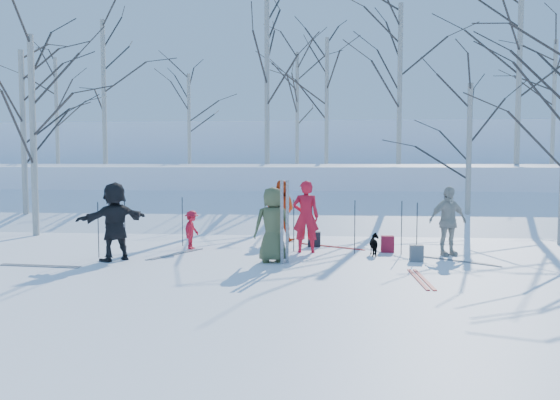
# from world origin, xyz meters

# --- Properties ---
(ground) EXTENTS (120.00, 120.00, 0.00)m
(ground) POSITION_xyz_m (0.00, 0.00, 0.00)
(ground) COLOR white
(ground) RESTS_ON ground
(snow_ramp) EXTENTS (70.00, 9.49, 4.12)m
(snow_ramp) POSITION_xyz_m (0.00, 7.00, 0.15)
(snow_ramp) COLOR white
(snow_ramp) RESTS_ON ground
(snow_plateau) EXTENTS (70.00, 18.00, 2.20)m
(snow_plateau) POSITION_xyz_m (0.00, 17.00, 1.00)
(snow_plateau) COLOR white
(snow_plateau) RESTS_ON ground
(far_hill) EXTENTS (90.00, 30.00, 6.00)m
(far_hill) POSITION_xyz_m (0.00, 38.00, 2.00)
(far_hill) COLOR white
(far_hill) RESTS_ON ground
(skier_olive_center) EXTENTS (0.97, 0.77, 1.73)m
(skier_olive_center) POSITION_xyz_m (0.00, -0.41, 0.87)
(skier_olive_center) COLOR #485030
(skier_olive_center) RESTS_ON ground
(skier_red_north) EXTENTS (0.68, 0.45, 1.83)m
(skier_red_north) POSITION_xyz_m (0.70, 1.01, 0.92)
(skier_red_north) COLOR red
(skier_red_north) RESTS_ON ground
(skier_redor_behind) EXTENTS (0.99, 0.85, 1.77)m
(skier_redor_behind) POSITION_xyz_m (-0.11, 3.00, 0.88)
(skier_redor_behind) COLOR red
(skier_redor_behind) RESTS_ON ground
(skier_red_seated) EXTENTS (0.49, 0.72, 1.02)m
(skier_red_seated) POSITION_xyz_m (-2.33, 1.30, 0.51)
(skier_red_seated) COLOR red
(skier_red_seated) RESTS_ON ground
(skier_cream_east) EXTENTS (1.08, 0.73, 1.70)m
(skier_cream_east) POSITION_xyz_m (4.19, 0.88, 0.85)
(skier_cream_east) COLOR beige
(skier_cream_east) RESTS_ON ground
(skier_grey_west) EXTENTS (1.55, 1.62, 1.84)m
(skier_grey_west) POSITION_xyz_m (-3.69, -0.52, 0.92)
(skier_grey_west) COLOR black
(skier_grey_west) RESTS_ON ground
(dog) EXTENTS (0.37, 0.67, 0.54)m
(dog) POSITION_xyz_m (2.44, 0.73, 0.27)
(dog) COLOR black
(dog) RESTS_ON ground
(upright_ski_left) EXTENTS (0.08, 0.16, 1.90)m
(upright_ski_left) POSITION_xyz_m (0.24, -0.64, 0.95)
(upright_ski_left) COLOR silver
(upright_ski_left) RESTS_ON ground
(upright_ski_right) EXTENTS (0.10, 0.23, 1.89)m
(upright_ski_right) POSITION_xyz_m (0.36, -0.59, 0.95)
(upright_ski_right) COLOR silver
(upright_ski_right) RESTS_ON ground
(ski_pair_a) EXTENTS (1.84, 2.07, 0.02)m
(ski_pair_a) POSITION_xyz_m (1.37, 1.97, 0.01)
(ski_pair_a) COLOR #B31B19
(ski_pair_a) RESTS_ON ground
(ski_pair_b) EXTENTS (0.53, 1.93, 0.02)m
(ski_pair_b) POSITION_xyz_m (-5.06, -1.37, 0.01)
(ski_pair_b) COLOR silver
(ski_pair_b) RESTS_ON ground
(ski_pair_c) EXTENTS (1.67, 2.05, 0.02)m
(ski_pair_c) POSITION_xyz_m (-2.51, 0.41, 0.01)
(ski_pair_c) COLOR silver
(ski_pair_c) RESTS_ON ground
(ski_pair_d) EXTENTS (0.35, 1.92, 0.02)m
(ski_pair_d) POSITION_xyz_m (3.09, -2.00, 0.01)
(ski_pair_d) COLOR #B31B19
(ski_pair_d) RESTS_ON ground
(ski_pair_e) EXTENTS (2.03, 2.09, 0.02)m
(ski_pair_e) POSITION_xyz_m (4.28, 0.07, 0.01)
(ski_pair_e) COLOR silver
(ski_pair_e) RESTS_ON ground
(ski_pole_a) EXTENTS (0.02, 0.02, 1.34)m
(ski_pole_a) POSITION_xyz_m (-2.71, 1.77, 0.67)
(ski_pole_a) COLOR black
(ski_pole_a) RESTS_ON ground
(ski_pole_b) EXTENTS (0.02, 0.02, 1.34)m
(ski_pole_b) POSITION_xyz_m (0.81, 2.44, 0.67)
(ski_pole_b) COLOR black
(ski_pole_b) RESTS_ON ground
(ski_pole_c) EXTENTS (0.02, 0.02, 1.34)m
(ski_pole_c) POSITION_xyz_m (0.39, 1.12, 0.67)
(ski_pole_c) COLOR black
(ski_pole_c) RESTS_ON ground
(ski_pole_d) EXTENTS (0.02, 0.02, 1.34)m
(ski_pole_d) POSITION_xyz_m (3.37, 0.34, 0.67)
(ski_pole_d) COLOR black
(ski_pole_d) RESTS_ON ground
(ski_pole_e) EXTENTS (0.02, 0.02, 1.34)m
(ski_pole_e) POSITION_xyz_m (-3.95, -0.21, 0.67)
(ski_pole_e) COLOR black
(ski_pole_e) RESTS_ON ground
(ski_pole_f) EXTENTS (0.02, 0.02, 1.34)m
(ski_pole_f) POSITION_xyz_m (-3.65, 0.02, 0.67)
(ski_pole_f) COLOR black
(ski_pole_f) RESTS_ON ground
(ski_pole_g) EXTENTS (0.02, 0.02, 1.34)m
(ski_pole_g) POSITION_xyz_m (-4.24, -0.17, 0.67)
(ski_pole_g) COLOR black
(ski_pole_g) RESTS_ON ground
(ski_pole_h) EXTENTS (0.02, 0.02, 1.34)m
(ski_pole_h) POSITION_xyz_m (3.07, 0.84, 0.67)
(ski_pole_h) COLOR black
(ski_pole_h) RESTS_ON ground
(ski_pole_i) EXTENTS (0.02, 0.02, 1.34)m
(ski_pole_i) POSITION_xyz_m (0.50, 2.38, 0.67)
(ski_pole_i) COLOR black
(ski_pole_i) RESTS_ON ground
(ski_pole_j) EXTENTS (0.02, 0.02, 1.34)m
(ski_pole_j) POSITION_xyz_m (1.93, 0.96, 0.67)
(ski_pole_j) COLOR black
(ski_pole_j) RESTS_ON ground
(backpack_red) EXTENTS (0.32, 0.22, 0.42)m
(backpack_red) POSITION_xyz_m (2.78, 1.24, 0.21)
(backpack_red) COLOR maroon
(backpack_red) RESTS_ON ground
(backpack_grey) EXTENTS (0.30, 0.20, 0.38)m
(backpack_grey) POSITION_xyz_m (3.31, -0.02, 0.19)
(backpack_grey) COLOR #585B5F
(backpack_grey) RESTS_ON ground
(backpack_dark) EXTENTS (0.34, 0.24, 0.40)m
(backpack_dark) POSITION_xyz_m (0.89, 1.98, 0.20)
(backpack_dark) COLOR black
(backpack_dark) RESTS_ON ground
(birch_plateau_a) EXTENTS (5.47, 5.47, 6.96)m
(birch_plateau_a) POSITION_xyz_m (-1.29, 9.76, 5.68)
(birch_plateau_a) COLOR silver
(birch_plateau_a) RESTS_ON snow_plateau
(birch_plateau_b) EXTENTS (4.38, 4.38, 5.41)m
(birch_plateau_b) POSITION_xyz_m (-12.66, 14.23, 4.90)
(birch_plateau_b) COLOR silver
(birch_plateau_b) RESTS_ON snow_plateau
(birch_plateau_c) EXTENTS (5.18, 5.18, 6.54)m
(birch_plateau_c) POSITION_xyz_m (4.13, 10.20, 5.47)
(birch_plateau_c) COLOR silver
(birch_plateau_c) RESTS_ON snow_plateau
(birch_plateau_d) EXTENTS (6.21, 6.21, 8.01)m
(birch_plateau_d) POSITION_xyz_m (9.22, 11.34, 6.21)
(birch_plateau_d) COLOR silver
(birch_plateau_d) RESTS_ON snow_plateau
(birch_plateau_e) EXTENTS (4.65, 4.65, 5.79)m
(birch_plateau_e) POSITION_xyz_m (1.14, 12.73, 5.09)
(birch_plateau_e) COLOR silver
(birch_plateau_e) RESTS_ON snow_plateau
(birch_plateau_f) EXTENTS (3.66, 3.66, 4.38)m
(birch_plateau_f) POSITION_xyz_m (-5.56, 13.54, 4.39)
(birch_plateau_f) COLOR silver
(birch_plateau_f) RESTS_ON snow_plateau
(birch_plateau_g) EXTENTS (4.82, 4.82, 6.03)m
(birch_plateau_g) POSITION_xyz_m (12.20, 15.30, 5.22)
(birch_plateau_g) COLOR silver
(birch_plateau_g) RESTS_ON snow_plateau
(birch_plateau_h) EXTENTS (4.98, 4.98, 6.25)m
(birch_plateau_h) POSITION_xyz_m (-8.56, 10.52, 5.33)
(birch_plateau_h) COLOR silver
(birch_plateau_h) RESTS_ON snow_plateau
(birch_plateau_i) EXTENTS (4.70, 4.70, 5.86)m
(birch_plateau_i) POSITION_xyz_m (-0.44, 16.30, 5.13)
(birch_plateau_i) COLOR silver
(birch_plateau_i) RESTS_ON snow_plateau
(birch_edge_a) EXTENTS (4.94, 4.94, 6.20)m
(birch_edge_a) POSITION_xyz_m (-7.87, 3.47, 3.10)
(birch_edge_a) COLOR silver
(birch_edge_a) RESTS_ON ground
(birch_edge_d) EXTENTS (4.94, 4.94, 6.20)m
(birch_edge_d) POSITION_xyz_m (-9.45, 5.63, 3.10)
(birch_edge_d) COLOR silver
(birch_edge_d) RESTS_ON ground
(birch_edge_e) EXTENTS (4.03, 4.03, 4.90)m
(birch_edge_e) POSITION_xyz_m (5.91, 5.96, 2.45)
(birch_edge_e) COLOR silver
(birch_edge_e) RESTS_ON ground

